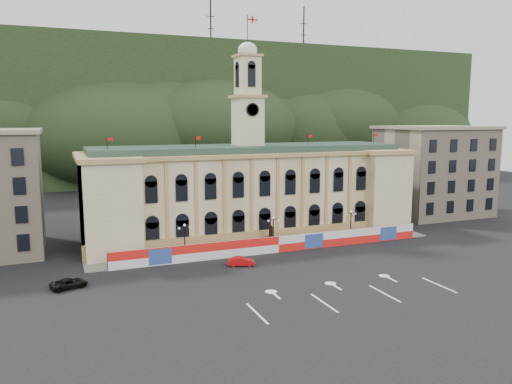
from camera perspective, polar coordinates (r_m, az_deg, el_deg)
name	(u,v)px	position (r m, az deg, el deg)	size (l,w,h in m)	color
ground	(328,282)	(63.66, 8.27, -10.16)	(260.00, 260.00, 0.00)	black
lane_markings	(350,295)	(59.63, 10.72, -11.51)	(26.00, 10.00, 0.02)	white
hill_ridge	(150,120)	(176.71, -11.99, 8.02)	(230.00, 80.00, 64.00)	black
city_hall	(249,190)	(86.24, -0.85, 0.20)	(56.20, 17.60, 37.10)	beige
side_building_right	(434,170)	(111.43, 19.63, 2.35)	(21.00, 17.00, 18.60)	#BBAC90
hoarding_fence	(279,244)	(76.17, 2.61, -5.98)	(50.00, 0.44, 2.50)	red
pavement	(271,248)	(78.81, 1.76, -6.36)	(56.00, 5.50, 0.16)	slate
statue	(271,240)	(78.76, 1.69, -5.54)	(1.40, 1.40, 3.72)	#595651
lamp_left	(185,238)	(73.05, -8.15, -5.21)	(1.96, 0.44, 5.15)	black
lamp_center	(273,230)	(77.43, 1.99, -4.35)	(1.96, 0.44, 5.15)	black
lamp_right	(351,223)	(83.95, 10.78, -3.49)	(1.96, 0.44, 5.15)	black
red_sedan	(241,261)	(69.52, -1.70, -7.92)	(4.01, 2.39, 1.25)	#BC0D0F
black_suv	(69,283)	(64.69, -20.58, -9.75)	(4.74, 3.22, 1.21)	black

